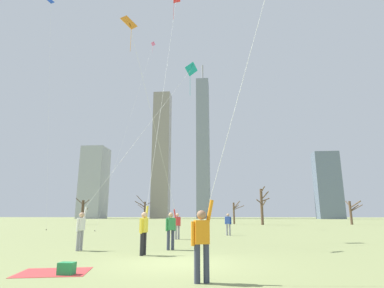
# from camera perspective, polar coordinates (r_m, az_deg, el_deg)

# --- Properties ---
(ground_plane) EXTENTS (400.00, 400.00, 0.00)m
(ground_plane) POSITION_cam_1_polar(r_m,az_deg,el_deg) (10.49, -3.03, -21.43)
(ground_plane) COLOR #848E56
(kite_flyer_foreground_left_teal) EXTENTS (4.90, 6.65, 11.98)m
(kite_flyer_foreground_left_teal) POSITION_cam_1_polar(r_m,az_deg,el_deg) (15.28, -15.97, -8.86)
(kite_flyer_foreground_left_teal) COLOR gray
(kite_flyer_foreground_left_teal) RESTS_ON ground
(kite_flyer_midfield_center_yellow) EXTENTS (6.28, 3.40, 20.73)m
(kite_flyer_midfield_center_yellow) POSITION_cam_1_polar(r_m,az_deg,el_deg) (8.50, 8.54, 6.98)
(kite_flyer_midfield_center_yellow) COLOR #33384C
(kite_flyer_midfield_center_yellow) RESTS_ON ground
(kite_flyer_midfield_right_orange) EXTENTS (2.92, 5.38, 12.93)m
(kite_flyer_midfield_right_orange) POSITION_cam_1_polar(r_m,az_deg,el_deg) (19.51, -4.06, -9.65)
(kite_flyer_midfield_right_orange) COLOR gray
(kite_flyer_midfield_right_orange) RESTS_ON ground
(kite_flyer_foreground_right_red) EXTENTS (0.63, 10.52, 19.83)m
(kite_flyer_foreground_right_red) POSITION_cam_1_polar(r_m,az_deg,el_deg) (14.42, -7.07, -1.93)
(kite_flyer_foreground_right_red) COLOR black
(kite_flyer_foreground_right_red) RESTS_ON ground
(bystander_strolling_midfield) EXTENTS (0.49, 0.29, 1.62)m
(bystander_strolling_midfield) POSITION_cam_1_polar(r_m,az_deg,el_deg) (24.01, 6.80, -14.52)
(bystander_strolling_midfield) COLOR gray
(bystander_strolling_midfield) RESTS_ON ground
(bystander_watching_nearby) EXTENTS (0.42, 0.37, 1.62)m
(bystander_watching_nearby) POSITION_cam_1_polar(r_m,az_deg,el_deg) (14.15, -4.02, -15.59)
(bystander_watching_nearby) COLOR #33384C
(bystander_watching_nearby) RESTS_ON ground
(distant_kite_high_overhead_pink) EXTENTS (3.80, 7.03, 24.11)m
(distant_kite_high_overhead_pink) POSITION_cam_1_polar(r_m,az_deg,el_deg) (40.14, -8.65, 14.00)
(distant_kite_high_overhead_pink) COLOR pink
(distant_kite_high_overhead_pink) RESTS_ON ground
(distant_kite_drifting_right_blue) EXTENTS (1.99, 1.72, 26.40)m
(distant_kite_drifting_right_blue) POSITION_cam_1_polar(r_m,az_deg,el_deg) (40.78, -25.05, 18.62)
(distant_kite_drifting_right_blue) COLOR blue
(distant_kite_drifting_right_blue) RESTS_ON ground
(picnic_spot) EXTENTS (2.06, 1.75, 0.31)m
(picnic_spot) POSITION_cam_1_polar(r_m,az_deg,el_deg) (9.33, -23.36, -20.89)
(picnic_spot) COLOR #CC3838
(picnic_spot) RESTS_ON ground
(bare_tree_right_of_center) EXTENTS (2.61, 1.18, 4.78)m
(bare_tree_right_of_center) POSITION_cam_1_polar(r_m,az_deg,el_deg) (52.31, -8.98, -12.27)
(bare_tree_right_of_center) COLOR #4C3828
(bare_tree_right_of_center) RESTS_ON ground
(bare_tree_rightmost) EXTENTS (2.23, 2.43, 5.93)m
(bare_tree_rightmost) POSITION_cam_1_polar(r_m,az_deg,el_deg) (50.06, 13.01, -11.09)
(bare_tree_rightmost) COLOR brown
(bare_tree_rightmost) RESTS_ON ground
(bare_tree_left_of_center) EXTENTS (2.20, 2.37, 3.80)m
(bare_tree_left_of_center) POSITION_cam_1_polar(r_m,az_deg,el_deg) (56.37, 27.75, -11.07)
(bare_tree_left_of_center) COLOR brown
(bare_tree_left_of_center) RESTS_ON ground
(bare_tree_far_right_edge) EXTENTS (2.06, 1.98, 3.83)m
(bare_tree_far_right_edge) POSITION_cam_1_polar(r_m,az_deg,el_deg) (53.41, 7.96, -12.51)
(bare_tree_far_right_edge) COLOR brown
(bare_tree_far_right_edge) RESTS_ON ground
(bare_tree_center) EXTENTS (2.21, 1.09, 4.27)m
(bare_tree_center) POSITION_cam_1_polar(r_m,az_deg,el_deg) (54.40, -19.84, -11.82)
(bare_tree_center) COLOR #4C3828
(bare_tree_center) RESTS_ON ground
(skyline_mid_tower_right) EXTENTS (9.81, 10.87, 30.85)m
(skyline_mid_tower_right) POSITION_cam_1_polar(r_m,az_deg,el_deg) (140.83, -17.90, -6.86)
(skyline_mid_tower_right) COLOR #9EA3AD
(skyline_mid_tower_right) RESTS_ON ground
(skyline_wide_slab) EXTENTS (7.78, 6.79, 58.49)m
(skyline_wide_slab) POSITION_cam_1_polar(r_m,az_deg,el_deg) (141.26, -5.74, -1.78)
(skyline_wide_slab) COLOR gray
(skyline_wide_slab) RESTS_ON ground
(skyline_tall_tower) EXTENTS (9.45, 5.56, 26.01)m
(skyline_tall_tower) POSITION_cam_1_polar(r_m,az_deg,el_deg) (131.20, 24.12, -7.00)
(skyline_tall_tower) COLOR slate
(skyline_tall_tower) RESTS_ON ground
(skyline_slender_spire) EXTENTS (5.74, 11.07, 73.60)m
(skyline_slender_spire) POSITION_cam_1_polar(r_m,az_deg,el_deg) (140.77, 2.10, -0.59)
(skyline_slender_spire) COLOR gray
(skyline_slender_spire) RESTS_ON ground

